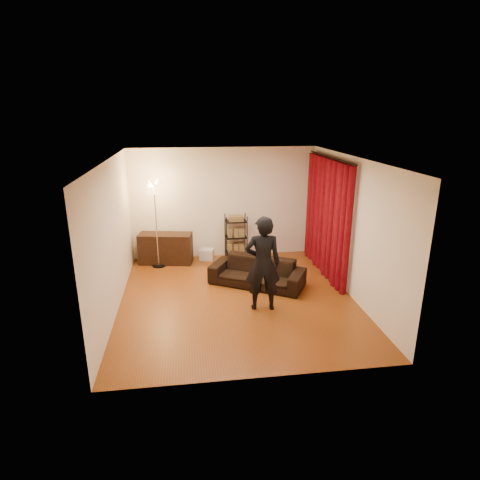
{
  "coord_description": "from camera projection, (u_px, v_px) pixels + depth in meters",
  "views": [
    {
      "loc": [
        -0.91,
        -7.1,
        3.51
      ],
      "look_at": [
        0.1,
        0.3,
        1.1
      ],
      "focal_mm": 30.0,
      "sensor_mm": 36.0,
      "label": 1
    }
  ],
  "objects": [
    {
      "name": "wall_back",
      "position": [
        224.0,
        203.0,
        9.83
      ],
      "size": [
        5.0,
        0.0,
        5.0
      ],
      "primitive_type": "plane",
      "rotation": [
        1.57,
        0.0,
        0.0
      ],
      "color": "#F3E5D0",
      "rests_on": "ground"
    },
    {
      "name": "storage_boxes",
      "position": [
        207.0,
        254.0,
        9.88
      ],
      "size": [
        0.39,
        0.35,
        0.27
      ],
      "primitive_type": null,
      "rotation": [
        0.0,
        0.0,
        -0.28
      ],
      "color": "beige",
      "rests_on": "ground"
    },
    {
      "name": "floor_lamp",
      "position": [
        156.0,
        224.0,
        9.19
      ],
      "size": [
        0.42,
        0.42,
        2.07
      ],
      "primitive_type": null,
      "rotation": [
        0.0,
        0.0,
        -0.14
      ],
      "color": "silver",
      "rests_on": "ground"
    },
    {
      "name": "ceiling",
      "position": [
        237.0,
        159.0,
        7.06
      ],
      "size": [
        5.0,
        5.0,
        0.0
      ],
      "primitive_type": "plane",
      "rotation": [
        3.14,
        0.0,
        0.0
      ],
      "color": "white",
      "rests_on": "ground"
    },
    {
      "name": "floor",
      "position": [
        237.0,
        298.0,
        7.89
      ],
      "size": [
        5.0,
        5.0,
        0.0
      ],
      "primitive_type": "plane",
      "color": "#923A0F",
      "rests_on": "ground"
    },
    {
      "name": "sofa",
      "position": [
        257.0,
        272.0,
        8.4
      ],
      "size": [
        2.07,
        1.62,
        0.57
      ],
      "primitive_type": "imported",
      "rotation": [
        0.0,
        0.0,
        -0.51
      ],
      "color": "black",
      "rests_on": "ground"
    },
    {
      "name": "wall_right",
      "position": [
        352.0,
        228.0,
        7.76
      ],
      "size": [
        0.0,
        5.0,
        5.0
      ],
      "primitive_type": "plane",
      "rotation": [
        1.57,
        0.0,
        -1.57
      ],
      "color": "#F3E5D0",
      "rests_on": "ground"
    },
    {
      "name": "wall_left",
      "position": [
        113.0,
        237.0,
        7.18
      ],
      "size": [
        0.0,
        5.0,
        5.0
      ],
      "primitive_type": "plane",
      "rotation": [
        1.57,
        0.0,
        1.57
      ],
      "color": "#F3E5D0",
      "rests_on": "ground"
    },
    {
      "name": "wall_front",
      "position": [
        262.0,
        288.0,
        5.12
      ],
      "size": [
        5.0,
        0.0,
        5.0
      ],
      "primitive_type": "plane",
      "rotation": [
        -1.57,
        0.0,
        0.0
      ],
      "color": "#F3E5D0",
      "rests_on": "ground"
    },
    {
      "name": "media_cabinet",
      "position": [
        166.0,
        248.0,
        9.62
      ],
      "size": [
        1.31,
        0.68,
        0.73
      ],
      "primitive_type": "cube",
      "rotation": [
        0.0,
        0.0,
        -0.17
      ],
      "color": "black",
      "rests_on": "ground"
    },
    {
      "name": "person",
      "position": [
        263.0,
        264.0,
        7.22
      ],
      "size": [
        0.69,
        0.49,
        1.77
      ],
      "primitive_type": "imported",
      "rotation": [
        0.0,
        0.0,
        3.04
      ],
      "color": "black",
      "rests_on": "ground"
    },
    {
      "name": "curtain",
      "position": [
        326.0,
        217.0,
        8.83
      ],
      "size": [
        0.22,
        2.65,
        2.55
      ],
      "primitive_type": null,
      "color": "maroon",
      "rests_on": "ground"
    },
    {
      "name": "curtain_rod",
      "position": [
        331.0,
        157.0,
        8.43
      ],
      "size": [
        0.04,
        2.65,
        0.04
      ],
      "primitive_type": "cylinder",
      "rotation": [
        1.57,
        0.0,
        0.0
      ],
      "color": "black",
      "rests_on": "wall_right"
    },
    {
      "name": "wire_shelf",
      "position": [
        236.0,
        237.0,
        9.88
      ],
      "size": [
        0.51,
        0.37,
        1.1
      ],
      "primitive_type": null,
      "rotation": [
        0.0,
        0.0,
        0.03
      ],
      "color": "black",
      "rests_on": "ground"
    }
  ]
}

